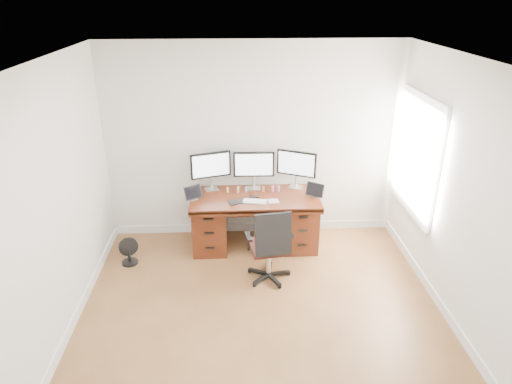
{
  "coord_description": "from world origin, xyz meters",
  "views": [
    {
      "loc": [
        -0.27,
        -3.67,
        3.27
      ],
      "look_at": [
        0.0,
        1.5,
        0.95
      ],
      "focal_mm": 32.0,
      "sensor_mm": 36.0,
      "label": 1
    }
  ],
  "objects_px": {
    "desk": "(255,219)",
    "keyboard": "(255,201)",
    "office_chair": "(270,257)",
    "floor_fan": "(129,252)",
    "monitor_center": "(254,166)"
  },
  "relations": [
    {
      "from": "desk",
      "to": "floor_fan",
      "type": "relative_size",
      "value": 4.74
    },
    {
      "from": "monitor_center",
      "to": "office_chair",
      "type": "bearing_deg",
      "value": -81.61
    },
    {
      "from": "office_chair",
      "to": "floor_fan",
      "type": "relative_size",
      "value": 2.7
    },
    {
      "from": "floor_fan",
      "to": "keyboard",
      "type": "distance_m",
      "value": 1.75
    },
    {
      "from": "monitor_center",
      "to": "keyboard",
      "type": "bearing_deg",
      "value": -89.76
    },
    {
      "from": "office_chair",
      "to": "monitor_center",
      "type": "bearing_deg",
      "value": 88.66
    },
    {
      "from": "desk",
      "to": "office_chair",
      "type": "xyz_separation_m",
      "value": [
        0.14,
        -0.85,
        -0.08
      ]
    },
    {
      "from": "desk",
      "to": "keyboard",
      "type": "relative_size",
      "value": 5.57
    },
    {
      "from": "monitor_center",
      "to": "desk",
      "type": "bearing_deg",
      "value": -88.82
    },
    {
      "from": "office_chair",
      "to": "floor_fan",
      "type": "xyz_separation_m",
      "value": [
        -1.78,
        0.45,
        -0.15
      ]
    },
    {
      "from": "desk",
      "to": "monitor_center",
      "type": "distance_m",
      "value": 0.72
    },
    {
      "from": "office_chair",
      "to": "monitor_center",
      "type": "xyz_separation_m",
      "value": [
        -0.14,
        1.08,
        0.77
      ]
    },
    {
      "from": "floor_fan",
      "to": "office_chair",
      "type": "bearing_deg",
      "value": -36.43
    },
    {
      "from": "keyboard",
      "to": "monitor_center",
      "type": "bearing_deg",
      "value": 100.11
    },
    {
      "from": "keyboard",
      "to": "office_chair",
      "type": "bearing_deg",
      "value": -66.47
    }
  ]
}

